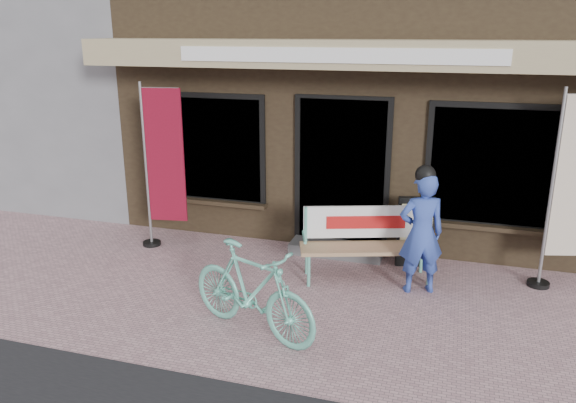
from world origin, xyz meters
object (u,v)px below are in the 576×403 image
(bench, at_px, (367,237))
(person, at_px, (421,231))
(nobori_red, at_px, (162,165))
(nobori_cream, at_px, (573,188))
(bicycle, at_px, (252,290))
(menu_stand, at_px, (415,231))

(bench, xyz_separation_m, person, (0.68, -0.23, 0.24))
(bench, bearing_deg, nobori_red, 157.31)
(bench, xyz_separation_m, nobori_cream, (2.34, 0.40, 0.72))
(bicycle, height_order, menu_stand, bicycle)
(person, height_order, bicycle, person)
(nobori_red, relative_size, menu_stand, 2.47)
(nobori_red, bearing_deg, person, -16.50)
(person, relative_size, menu_stand, 1.64)
(bicycle, relative_size, menu_stand, 1.70)
(bench, relative_size, nobori_red, 0.73)
(person, bearing_deg, nobori_red, 152.32)
(person, height_order, menu_stand, person)
(bench, distance_m, nobori_red, 3.04)
(bench, xyz_separation_m, nobori_red, (-2.96, 0.21, 0.69))
(menu_stand, bearing_deg, nobori_cream, -16.31)
(bicycle, bearing_deg, nobori_red, 68.32)
(bench, height_order, bicycle, bicycle)
(nobori_red, bearing_deg, menu_stand, -4.52)
(nobori_cream, xyz_separation_m, menu_stand, (-1.78, 0.12, -0.77))
(person, relative_size, nobori_cream, 0.64)
(nobori_red, xyz_separation_m, menu_stand, (3.52, 0.31, -0.73))
(menu_stand, bearing_deg, person, -94.00)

